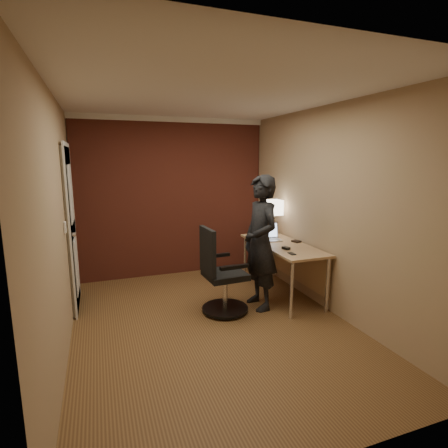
{
  "coord_description": "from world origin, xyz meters",
  "views": [
    {
      "loc": [
        -1.14,
        -3.55,
        1.87
      ],
      "look_at": [
        0.35,
        0.55,
        1.05
      ],
      "focal_mm": 28.0,
      "sensor_mm": 36.0,
      "label": 1
    }
  ],
  "objects_px": {
    "phone": "(292,254)",
    "person": "(261,243)",
    "office_chair": "(220,277)",
    "mouse": "(286,248)",
    "desk": "(287,252)",
    "laptop": "(268,235)",
    "wallet": "(296,241)",
    "desk_lamp": "(273,208)"
  },
  "relations": [
    {
      "from": "mouse",
      "to": "person",
      "type": "relative_size",
      "value": 0.06
    },
    {
      "from": "desk",
      "to": "mouse",
      "type": "distance_m",
      "value": 0.36
    },
    {
      "from": "desk",
      "to": "person",
      "type": "distance_m",
      "value": 0.63
    },
    {
      "from": "wallet",
      "to": "person",
      "type": "xyz_separation_m",
      "value": [
        -0.68,
        -0.27,
        0.1
      ]
    },
    {
      "from": "phone",
      "to": "mouse",
      "type": "bearing_deg",
      "value": 81.71
    },
    {
      "from": "laptop",
      "to": "person",
      "type": "distance_m",
      "value": 0.67
    },
    {
      "from": "laptop",
      "to": "person",
      "type": "bearing_deg",
      "value": -125.1
    },
    {
      "from": "wallet",
      "to": "mouse",
      "type": "bearing_deg",
      "value": -138.35
    },
    {
      "from": "desk_lamp",
      "to": "desk",
      "type": "bearing_deg",
      "value": -96.11
    },
    {
      "from": "desk",
      "to": "laptop",
      "type": "height_order",
      "value": "laptop"
    },
    {
      "from": "desk_lamp",
      "to": "mouse",
      "type": "bearing_deg",
      "value": -106.17
    },
    {
      "from": "desk_lamp",
      "to": "person",
      "type": "height_order",
      "value": "person"
    },
    {
      "from": "phone",
      "to": "person",
      "type": "xyz_separation_m",
      "value": [
        -0.3,
        0.25,
        0.1
      ]
    },
    {
      "from": "desk_lamp",
      "to": "mouse",
      "type": "xyz_separation_m",
      "value": [
        -0.23,
        -0.8,
        -0.4
      ]
    },
    {
      "from": "person",
      "to": "phone",
      "type": "bearing_deg",
      "value": 47.42
    },
    {
      "from": "desk",
      "to": "phone",
      "type": "height_order",
      "value": "phone"
    },
    {
      "from": "office_chair",
      "to": "desk",
      "type": "bearing_deg",
      "value": 13.48
    },
    {
      "from": "desk_lamp",
      "to": "phone",
      "type": "distance_m",
      "value": 1.13
    },
    {
      "from": "phone",
      "to": "desk_lamp",
      "type": "bearing_deg",
      "value": 78.25
    },
    {
      "from": "office_chair",
      "to": "person",
      "type": "height_order",
      "value": "person"
    },
    {
      "from": "desk",
      "to": "office_chair",
      "type": "xyz_separation_m",
      "value": [
        -1.06,
        -0.25,
        -0.14
      ]
    },
    {
      "from": "office_chair",
      "to": "person",
      "type": "bearing_deg",
      "value": 0.39
    },
    {
      "from": "laptop",
      "to": "wallet",
      "type": "xyz_separation_m",
      "value": [
        0.3,
        -0.27,
        -0.05
      ]
    },
    {
      "from": "mouse",
      "to": "desk",
      "type": "bearing_deg",
      "value": 40.94
    },
    {
      "from": "wallet",
      "to": "person",
      "type": "distance_m",
      "value": 0.74
    },
    {
      "from": "phone",
      "to": "wallet",
      "type": "bearing_deg",
      "value": 57.29
    },
    {
      "from": "desk_lamp",
      "to": "phone",
      "type": "bearing_deg",
      "value": -105.22
    },
    {
      "from": "desk",
      "to": "phone",
      "type": "xyz_separation_m",
      "value": [
        -0.22,
        -0.5,
        0.13
      ]
    },
    {
      "from": "phone",
      "to": "person",
      "type": "relative_size",
      "value": 0.07
    },
    {
      "from": "laptop",
      "to": "person",
      "type": "xyz_separation_m",
      "value": [
        -0.38,
        -0.54,
        0.05
      ]
    },
    {
      "from": "laptop",
      "to": "office_chair",
      "type": "distance_m",
      "value": 1.12
    },
    {
      "from": "mouse",
      "to": "wallet",
      "type": "distance_m",
      "value": 0.45
    },
    {
      "from": "laptop",
      "to": "person",
      "type": "relative_size",
      "value": 0.22
    },
    {
      "from": "desk_lamp",
      "to": "wallet",
      "type": "distance_m",
      "value": 0.65
    },
    {
      "from": "desk",
      "to": "mouse",
      "type": "bearing_deg",
      "value": -122.34
    },
    {
      "from": "desk_lamp",
      "to": "wallet",
      "type": "bearing_deg",
      "value": -78.48
    },
    {
      "from": "desk",
      "to": "wallet",
      "type": "bearing_deg",
      "value": 6.94
    },
    {
      "from": "desk_lamp",
      "to": "phone",
      "type": "height_order",
      "value": "desk_lamp"
    },
    {
      "from": "office_chair",
      "to": "desk_lamp",
      "type": "bearing_deg",
      "value": 34.73
    },
    {
      "from": "desk",
      "to": "desk_lamp",
      "type": "xyz_separation_m",
      "value": [
        0.06,
        0.52,
        0.55
      ]
    },
    {
      "from": "office_chair",
      "to": "wallet",
      "type": "bearing_deg",
      "value": 12.65
    },
    {
      "from": "laptop",
      "to": "mouse",
      "type": "distance_m",
      "value": 0.57
    }
  ]
}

